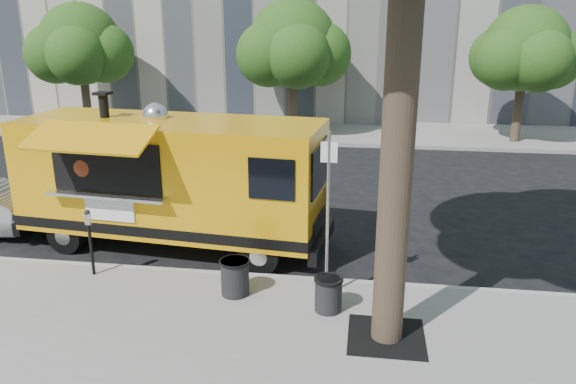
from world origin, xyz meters
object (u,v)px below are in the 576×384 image
Objects in this scene: far_tree_c at (525,49)px; food_truck at (170,178)px; sign_post at (328,206)px; trash_bin_right at (235,276)px; far_tree_b at (293,44)px; far_tree_a at (80,44)px; parking_meter at (90,235)px; trash_bin_left at (328,293)px.

food_truck is (-10.03, -11.83, -2.13)m from far_tree_c.
sign_post is 2.12m from trash_bin_right.
trash_bin_right is at bearing -119.73° from far_tree_c.
trash_bin_right is (0.92, -14.44, -3.33)m from far_tree_b.
far_tree_a is at bearing 129.80° from food_truck.
far_tree_c is 17.82m from parking_meter.
parking_meter is 2.21× the size of trash_bin_left.
far_tree_b is 8.35× the size of trash_bin_right.
parking_meter reaches higher than trash_bin_left.
far_tree_a is 4.01× the size of parking_meter.
far_tree_c is 15.66m from food_truck.
parking_meter is (7.00, -13.65, -2.79)m from far_tree_a.
far_tree_c is 15.48m from sign_post.
sign_post is at bearing -2.52° from parking_meter.
far_tree_a is 18.79m from trash_bin_left.
far_tree_a reaches higher than trash_bin_right.
far_tree_c reaches higher than sign_post.
parking_meter is (-2.00, -14.05, -2.85)m from far_tree_b.
far_tree_c is 16.16m from trash_bin_left.
trash_bin_left is at bearing -79.92° from far_tree_b.
parking_meter is at bearing -98.10° from far_tree_b.
food_truck reaches higher than parking_meter.
far_tree_c is 7.91× the size of trash_bin_right.
far_tree_a is 1.79× the size of sign_post.
trash_bin_right is (-1.71, 0.35, 0.03)m from trash_bin_left.
far_tree_b is 14.48m from parking_meter.
trash_bin_right is at bearing 168.53° from trash_bin_left.
parking_meter is at bearing 172.33° from trash_bin_right.
far_tree_b is 1.06× the size of far_tree_c.
food_truck is (7.97, -11.73, -2.19)m from far_tree_a.
far_tree_c is at bearing 0.32° from far_tree_a.
trash_bin_left is (-6.37, -14.49, -3.25)m from far_tree_c.
far_tree_b reaches higher than sign_post.
food_truck is at bearing 149.36° from sign_post.
parking_meter is 0.19× the size of food_truck.
trash_bin_right is at bearing -44.20° from food_truck.
far_tree_b is at bearing 178.09° from far_tree_c.
far_tree_b is at bearing 2.54° from far_tree_a.
food_truck is (-3.58, 2.12, -0.26)m from sign_post.
far_tree_a is 14.34m from food_truck.
parking_meter is at bearing 170.92° from trash_bin_left.
far_tree_c is 0.74× the size of food_truck.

